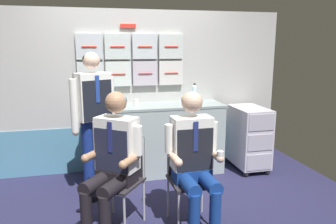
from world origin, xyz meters
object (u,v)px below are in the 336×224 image
object	(u,v)px
coffee_cup_spare	(122,102)
crew_member_right	(194,155)
water_bottle_blue_cap	(194,93)
crew_member_standing	(94,114)
folding_chair_left	(123,170)
crew_member_left	(113,156)
service_trolley	(249,136)
folding_chair_right	(188,169)

from	to	relation	value
coffee_cup_spare	crew_member_right	bearing A→B (deg)	-72.29
crew_member_right	water_bottle_blue_cap	world-z (taller)	crew_member_right
crew_member_standing	coffee_cup_spare	size ratio (longest dim) A/B	22.95
crew_member_right	crew_member_standing	world-z (taller)	crew_member_standing
folding_chair_left	coffee_cup_spare	bearing A→B (deg)	84.28
folding_chair_left	crew_member_left	bearing A→B (deg)	-127.38
crew_member_right	crew_member_standing	bearing A→B (deg)	133.88
water_bottle_blue_cap	service_trolley	bearing A→B (deg)	-20.68
coffee_cup_spare	water_bottle_blue_cap	bearing A→B (deg)	-2.60
service_trolley	folding_chair_right	distance (m)	1.62
water_bottle_blue_cap	crew_member_right	bearing A→B (deg)	-107.94
folding_chair_right	crew_member_standing	world-z (taller)	crew_member_standing
service_trolley	crew_member_standing	xyz separation A→B (m)	(-2.06, -0.35, 0.49)
crew_member_right	crew_member_standing	xyz separation A→B (m)	(-0.86, 0.90, 0.24)
folding_chair_right	water_bottle_blue_cap	world-z (taller)	water_bottle_blue_cap
crew_member_left	crew_member_standing	size ratio (longest dim) A/B	0.80
folding_chair_left	water_bottle_blue_cap	size ratio (longest dim) A/B	3.34
water_bottle_blue_cap	crew_member_standing	bearing A→B (deg)	-155.61
service_trolley	crew_member_right	size ratio (longest dim) A/B	0.67
folding_chair_right	crew_member_left	bearing A→B (deg)	-178.68
folding_chair_left	water_bottle_blue_cap	world-z (taller)	water_bottle_blue_cap
service_trolley	water_bottle_blue_cap	size ratio (longest dim) A/B	3.42
crew_member_right	crew_member_left	bearing A→B (deg)	168.85
folding_chair_left	crew_member_left	world-z (taller)	crew_member_left
water_bottle_blue_cap	folding_chair_right	bearing A→B (deg)	-110.08
folding_chair_right	coffee_cup_spare	distance (m)	1.55
crew_member_left	folding_chair_left	bearing A→B (deg)	52.62
crew_member_left	service_trolley	bearing A→B (deg)	29.92
crew_member_left	coffee_cup_spare	xyz separation A→B (m)	(0.23, 1.42, 0.25)
folding_chair_left	coffee_cup_spare	distance (m)	1.37
water_bottle_blue_cap	coffee_cup_spare	distance (m)	0.99
folding_chair_right	folding_chair_left	bearing A→B (deg)	170.04
folding_chair_left	folding_chair_right	world-z (taller)	same
folding_chair_right	coffee_cup_spare	xyz separation A→B (m)	(-0.49, 1.40, 0.44)
folding_chair_left	crew_member_standing	world-z (taller)	crew_member_standing
crew_member_right	water_bottle_blue_cap	xyz separation A→B (m)	(0.49, 1.51, 0.34)
folding_chair_right	crew_member_standing	size ratio (longest dim) A/B	0.52
service_trolley	folding_chair_right	bearing A→B (deg)	-137.83
folding_chair_left	folding_chair_right	size ratio (longest dim) A/B	1.00
crew_member_standing	service_trolley	bearing A→B (deg)	9.58
service_trolley	crew_member_left	xyz separation A→B (m)	(-1.92, -1.10, 0.25)
folding_chair_left	crew_member_standing	xyz separation A→B (m)	(-0.24, 0.63, 0.43)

